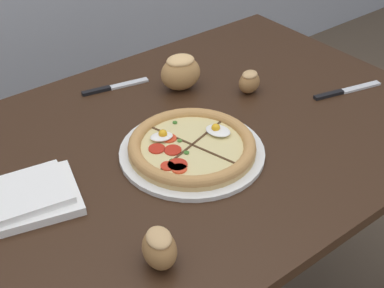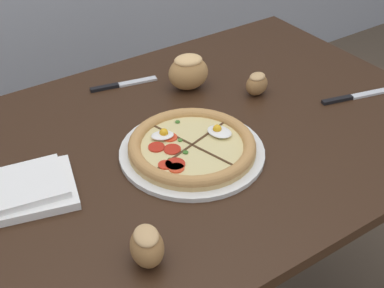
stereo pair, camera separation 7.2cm
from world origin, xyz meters
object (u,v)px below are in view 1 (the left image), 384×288
(napkin_folded, at_px, (28,196))
(bread_piece_near, at_px, (159,248))
(bread_piece_far, at_px, (181,72))
(pizza, at_px, (192,147))
(knife_main, at_px, (115,87))
(bread_piece_mid, at_px, (249,81))
(knife_spare, at_px, (347,90))
(dining_table, at_px, (189,165))

(napkin_folded, relative_size, bread_piece_near, 2.45)
(bread_piece_far, bearing_deg, napkin_folded, -161.34)
(pizza, height_order, bread_piece_far, bread_piece_far)
(knife_main, bearing_deg, napkin_folded, -130.70)
(bread_piece_near, xyz_separation_m, bread_piece_mid, (0.57, 0.36, -0.01))
(bread_piece_far, xyz_separation_m, knife_spare, (0.36, -0.31, -0.05))
(pizza, relative_size, napkin_folded, 1.42)
(napkin_folded, distance_m, knife_main, 0.51)
(dining_table, xyz_separation_m, bread_piece_near, (-0.30, -0.30, 0.13))
(bread_piece_near, bearing_deg, bread_piece_far, 49.42)
(knife_spare, bearing_deg, pizza, -170.14)
(bread_piece_mid, bearing_deg, bread_piece_far, 136.29)
(bread_piece_mid, bearing_deg, pizza, -156.96)
(napkin_folded, height_order, knife_main, napkin_folded)
(bread_piece_far, bearing_deg, dining_table, -122.56)
(bread_piece_mid, bearing_deg, dining_table, -166.02)
(bread_piece_mid, relative_size, knife_spare, 0.38)
(dining_table, distance_m, knife_spare, 0.51)
(bread_piece_near, height_order, bread_piece_far, bread_piece_far)
(napkin_folded, distance_m, bread_piece_near, 0.34)
(napkin_folded, xyz_separation_m, bread_piece_far, (0.55, 0.19, 0.04))
(knife_spare, bearing_deg, napkin_folded, -173.35)
(bread_piece_near, relative_size, bread_piece_mid, 1.21)
(pizza, bearing_deg, bread_piece_mid, 23.04)
(knife_main, bearing_deg, bread_piece_near, -102.19)
(dining_table, relative_size, napkin_folded, 5.57)
(dining_table, height_order, knife_main, knife_main)
(bread_piece_far, xyz_separation_m, knife_main, (-0.15, 0.12, -0.05))
(bread_piece_near, xyz_separation_m, knife_spare, (0.79, 0.19, -0.04))
(knife_main, relative_size, knife_spare, 0.90)
(knife_main, distance_m, knife_spare, 0.67)
(pizza, bearing_deg, napkin_folded, 167.97)
(pizza, relative_size, knife_spare, 1.59)
(dining_table, height_order, bread_piece_near, bread_piece_near)
(dining_table, bearing_deg, knife_spare, -12.12)
(dining_table, height_order, napkin_folded, napkin_folded)
(napkin_folded, height_order, bread_piece_near, bread_piece_near)
(bread_piece_near, relative_size, knife_main, 0.51)
(knife_spare, bearing_deg, bread_piece_far, 153.90)
(dining_table, distance_m, knife_main, 0.34)
(napkin_folded, bearing_deg, knife_main, 37.34)
(dining_table, bearing_deg, bread_piece_near, -135.16)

